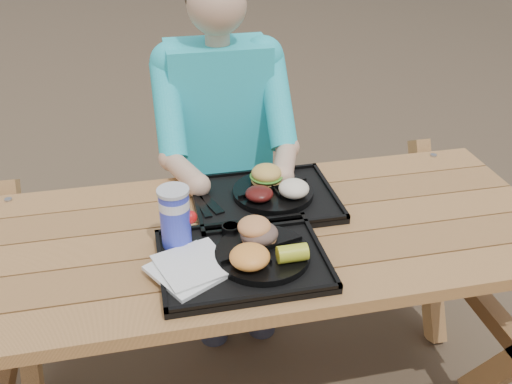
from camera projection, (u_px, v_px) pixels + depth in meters
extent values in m
cube|color=black|center=(242.00, 261.00, 1.55)|extent=(0.45, 0.35, 0.02)
cube|color=black|center=(265.00, 200.00, 1.83)|extent=(0.45, 0.35, 0.02)
cylinder|color=black|center=(263.00, 254.00, 1.55)|extent=(0.26, 0.26, 0.02)
cylinder|color=black|center=(273.00, 192.00, 1.83)|extent=(0.26, 0.26, 0.02)
cube|color=white|center=(190.00, 268.00, 1.49)|extent=(0.25, 0.25, 0.02)
cylinder|color=#1B29CF|center=(175.00, 219.00, 1.56)|extent=(0.08, 0.08, 0.17)
cylinder|color=black|center=(231.00, 230.00, 1.64)|extent=(0.05, 0.05, 0.03)
cylinder|color=yellow|center=(257.00, 226.00, 1.65)|extent=(0.06, 0.06, 0.03)
ellipsoid|color=#FFA543|center=(250.00, 257.00, 1.48)|extent=(0.11, 0.11, 0.05)
cube|color=black|center=(208.00, 201.00, 1.80)|extent=(0.08, 0.17, 0.01)
ellipsoid|color=#4C110F|center=(259.00, 194.00, 1.77)|extent=(0.09, 0.09, 0.04)
ellipsoid|color=white|center=(294.00, 189.00, 1.78)|extent=(0.10, 0.10, 0.05)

